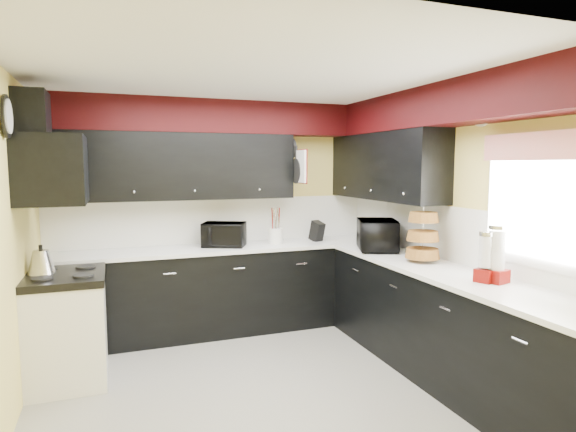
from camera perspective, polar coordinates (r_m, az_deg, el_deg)
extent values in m
plane|color=gray|center=(4.15, -2.77, -19.87)|extent=(3.60, 3.60, 0.00)
cube|color=#E0C666|center=(5.51, -8.45, 0.11)|extent=(3.60, 0.06, 2.50)
cube|color=#E0C666|center=(4.64, 18.88, -1.27)|extent=(0.06, 3.60, 2.50)
cube|color=#E0C666|center=(3.68, -30.78, -3.66)|extent=(0.06, 3.60, 2.50)
cube|color=white|center=(3.80, -2.97, 16.43)|extent=(3.60, 3.60, 0.06)
cube|color=black|center=(5.36, -7.65, -8.74)|extent=(3.60, 0.60, 0.90)
cube|color=black|center=(4.40, 17.92, -12.33)|extent=(0.60, 3.00, 0.90)
cube|color=white|center=(5.26, -7.73, -3.79)|extent=(3.62, 0.64, 0.04)
cube|color=white|center=(4.28, 18.13, -6.34)|extent=(0.64, 3.02, 0.04)
cube|color=white|center=(5.51, -8.42, -0.52)|extent=(3.60, 0.02, 0.50)
cube|color=white|center=(4.64, 18.76, -2.01)|extent=(0.02, 3.60, 0.50)
cube|color=black|center=(5.23, -13.55, 5.73)|extent=(2.60, 0.35, 0.70)
cube|color=black|center=(5.24, 11.36, 5.78)|extent=(0.35, 1.80, 0.70)
cube|color=black|center=(5.33, -8.23, 11.49)|extent=(3.60, 0.36, 0.35)
cube|color=black|center=(4.38, 19.02, 12.41)|extent=(0.36, 3.24, 0.35)
cube|color=white|center=(4.55, -24.65, -12.23)|extent=(0.60, 0.75, 0.86)
cube|color=black|center=(4.43, -24.92, -6.57)|extent=(0.62, 0.77, 0.06)
cube|color=black|center=(4.34, -26.10, 4.97)|extent=(0.50, 0.78, 0.55)
cube|color=black|center=(4.37, -28.09, 10.40)|extent=(0.24, 0.40, 0.40)
cube|color=red|center=(3.90, 26.84, 7.38)|extent=(0.04, 0.88, 0.20)
cube|color=white|center=(5.24, 1.56, 5.89)|extent=(0.03, 0.26, 0.35)
imported|color=black|center=(5.24, -7.60, -2.19)|extent=(0.55, 0.52, 0.26)
imported|color=black|center=(5.06, 10.59, -2.23)|extent=(0.56, 0.66, 0.31)
cylinder|color=silver|center=(5.36, -1.46, -2.41)|extent=(0.20, 0.20, 0.17)
cube|color=black|center=(5.56, 3.45, -1.83)|extent=(0.14, 0.17, 0.23)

